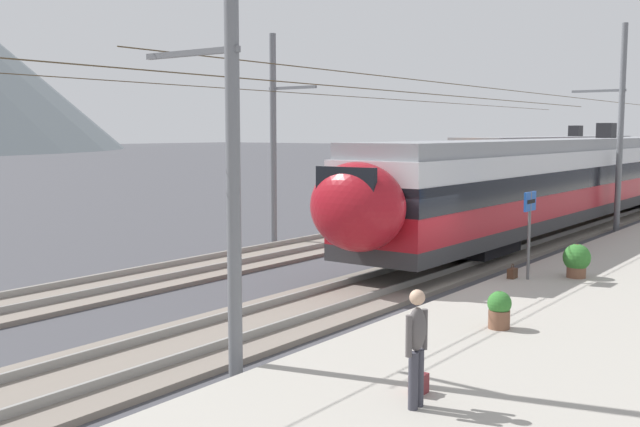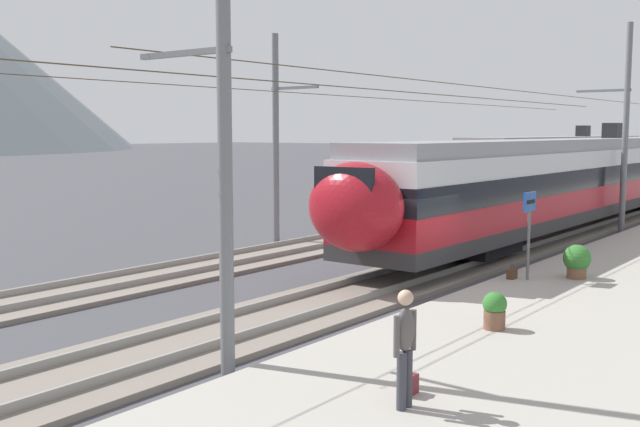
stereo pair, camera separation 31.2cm
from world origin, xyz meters
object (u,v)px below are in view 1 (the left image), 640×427
object	(u,v)px
potted_plant_by_shelter	(577,259)
catenary_mast_west	(227,128)
train_far_track	(552,163)
handbag_beside_passenger	(419,384)
handbag_near_sign	(512,273)
potted_plant_platform_edge	(499,308)
train_near_platform	(567,178)
catenary_mast_far_side	(276,135)
passenger_walking	(417,342)
platform_sign	(530,215)
catenary_mast_mid	(617,126)

from	to	relation	value
potted_plant_by_shelter	catenary_mast_west	bearing A→B (deg)	167.74
train_far_track	catenary_mast_west	distance (m)	37.33
handbag_beside_passenger	catenary_mast_west	bearing A→B (deg)	98.52
handbag_near_sign	potted_plant_platform_edge	size ratio (longest dim) A/B	0.53
train_near_platform	catenary_mast_west	bearing A→B (deg)	-175.50
handbag_beside_passenger	potted_plant_platform_edge	bearing A→B (deg)	7.53
catenary_mast_west	potted_plant_by_shelter	size ratio (longest dim) A/B	52.26
handbag_near_sign	catenary_mast_west	bearing A→B (deg)	173.94
catenary_mast_far_side	potted_plant_by_shelter	distance (m)	12.07
catenary_mast_west	potted_plant_platform_edge	bearing A→B (deg)	-30.85
train_far_track	passenger_walking	bearing A→B (deg)	-163.09
catenary_mast_far_side	potted_plant_platform_edge	xyz separation A→B (m)	(-7.45, -12.00, -3.33)
platform_sign	passenger_walking	bearing A→B (deg)	-167.40
potted_plant_platform_edge	train_far_track	bearing A→B (deg)	17.95
passenger_walking	handbag_near_sign	xyz separation A→B (m)	(9.69, 2.57, -0.81)
train_near_platform	catenary_mast_mid	xyz separation A→B (m)	(0.68, -1.74, 2.14)
potted_plant_platform_edge	platform_sign	bearing A→B (deg)	15.33
train_far_track	handbag_beside_passenger	distance (m)	37.66
potted_plant_platform_edge	handbag_near_sign	bearing A→B (deg)	19.61
train_far_track	platform_sign	xyz separation A→B (m)	(-26.73, -8.92, -0.25)
passenger_walking	handbag_near_sign	size ratio (longest dim) A/B	4.30
catenary_mast_mid	platform_sign	xyz separation A→B (m)	(-12.96, -1.41, -2.40)
catenary_mast_far_side	handbag_beside_passenger	bearing A→B (deg)	-132.84
catenary_mast_west	catenary_mast_mid	world-z (taller)	catenary_mast_mid
handbag_beside_passenger	potted_plant_by_shelter	distance (m)	10.35
platform_sign	catenary_mast_mid	bearing A→B (deg)	6.19
passenger_walking	potted_plant_platform_edge	bearing A→B (deg)	9.58
catenary_mast_mid	handbag_near_sign	bearing A→B (deg)	-175.52
catenary_mast_mid	platform_sign	size ratio (longest dim) A/B	20.39
passenger_walking	handbag_near_sign	bearing A→B (deg)	14.86
handbag_near_sign	platform_sign	bearing A→B (deg)	-75.06
catenary_mast_west	potted_plant_platform_edge	size ratio (longest dim) A/B	63.13
train_near_platform	platform_sign	world-z (taller)	train_near_platform
catenary_mast_far_side	handbag_near_sign	xyz separation A→B (m)	(-2.47, -10.23, -3.60)
train_far_track	handbag_beside_passenger	world-z (taller)	train_far_track
catenary_mast_west	handbag_near_sign	xyz separation A→B (m)	(9.68, -1.03, -3.78)
train_near_platform	potted_plant_platform_edge	xyz separation A→B (m)	(-17.37, -4.54, -1.54)
catenary_mast_west	catenary_mast_mid	size ratio (longest dim) A/B	1.00
platform_sign	handbag_near_sign	size ratio (longest dim) A/B	5.86
potted_plant_by_shelter	handbag_near_sign	bearing A→B (deg)	130.27
train_far_track	handbag_beside_passenger	size ratio (longest dim) A/B	60.50
handbag_beside_passenger	potted_plant_platform_edge	world-z (taller)	potted_plant_platform_edge
platform_sign	train_near_platform	bearing A→B (deg)	14.37
handbag_beside_passenger	potted_plant_platform_edge	size ratio (longest dim) A/B	0.57
passenger_walking	potted_plant_by_shelter	world-z (taller)	passenger_walking
train_far_track	catenary_mast_far_side	size ratio (longest dim) A/B	0.54
handbag_beside_passenger	handbag_near_sign	bearing A→B (deg)	14.25
platform_sign	handbag_beside_passenger	size ratio (longest dim) A/B	5.45
potted_plant_platform_edge	handbag_beside_passenger	bearing A→B (deg)	-172.47
train_near_platform	catenary_mast_far_side	size ratio (longest dim) A/B	0.70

